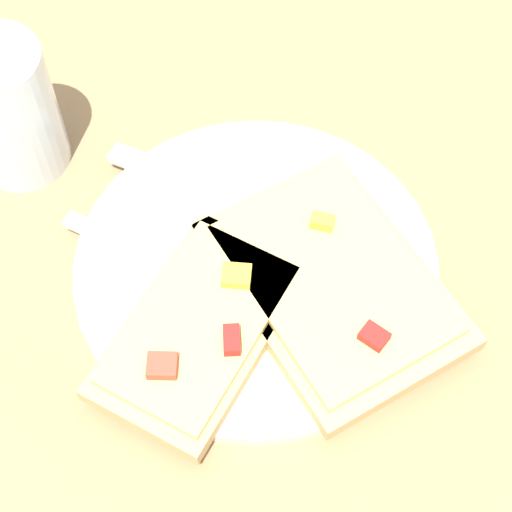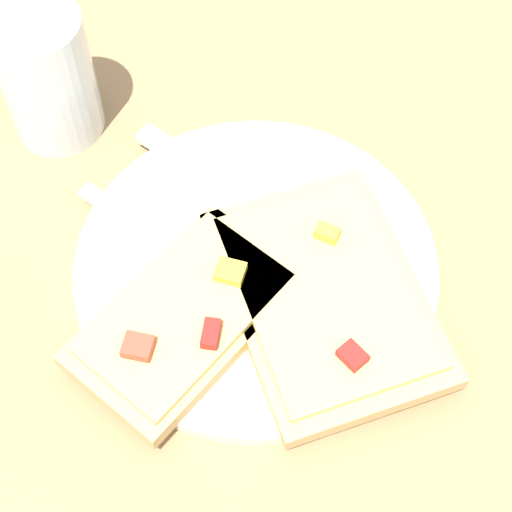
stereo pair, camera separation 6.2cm
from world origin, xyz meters
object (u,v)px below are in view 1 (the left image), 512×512
Objects in this scene: fork at (210,281)px; knife at (214,191)px; plate at (256,267)px; pizza_slice_corner at (200,328)px; drinking_glass at (9,110)px; pizza_slice_main at (333,283)px.

fork is 0.08m from knife.
pizza_slice_corner reaches higher than plate.
pizza_slice_main is at bearing 38.82° from drinking_glass.
plate is 1.34× the size of pizza_slice_main.
drinking_glass reaches higher than fork.
pizza_slice_main is at bearing -40.40° from pizza_slice_corner.
plate is at bearing 52.24° from fork.
fork is at bearing -86.74° from plate.
knife is at bearing 25.73° from pizza_slice_corner.
plate is 0.07m from knife.
fork is at bearing -124.43° from pizza_slice_main.
pizza_slice_main is at bearing 22.14° from fork.
knife reaches higher than fork.
fork is (0.00, -0.04, 0.01)m from plate.
knife is 0.12m from pizza_slice_corner.
pizza_slice_main is (0.04, 0.08, 0.01)m from fork.
fork is 1.57× the size of drinking_glass.
fork is at bearing -65.43° from knife.
knife is (-0.07, 0.03, 0.00)m from fork.
plate is 2.36× the size of drinking_glass.
fork is 0.20m from drinking_glass.
knife is at bearing -175.51° from plate.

